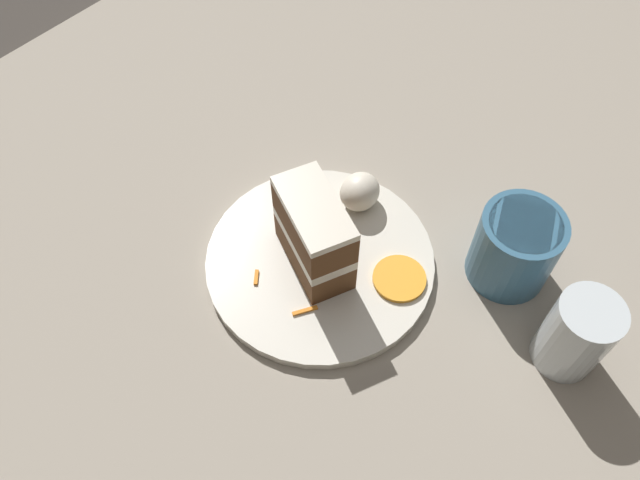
% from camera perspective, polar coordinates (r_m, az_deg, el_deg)
% --- Properties ---
extents(ground_plane, '(6.00, 6.00, 0.00)m').
position_cam_1_polar(ground_plane, '(0.74, -0.30, 0.24)').
color(ground_plane, '#38332D').
rests_on(ground_plane, ground).
extents(dining_table, '(1.35, 1.07, 0.02)m').
position_cam_1_polar(dining_table, '(0.73, -0.31, 0.68)').
color(dining_table, gray).
rests_on(dining_table, ground).
extents(plate, '(0.25, 0.25, 0.01)m').
position_cam_1_polar(plate, '(0.69, 0.00, -1.90)').
color(plate, silver).
rests_on(plate, dining_table).
extents(cake_slice, '(0.09, 0.11, 0.10)m').
position_cam_1_polar(cake_slice, '(0.64, -0.53, 0.54)').
color(cake_slice, brown).
rests_on(cake_slice, plate).
extents(cream_dollop, '(0.05, 0.04, 0.04)m').
position_cam_1_polar(cream_dollop, '(0.71, 3.65, 4.44)').
color(cream_dollop, silver).
rests_on(cream_dollop, plate).
extents(orange_garnish, '(0.06, 0.06, 0.00)m').
position_cam_1_polar(orange_garnish, '(0.68, 7.32, -3.46)').
color(orange_garnish, orange).
rests_on(orange_garnish, plate).
extents(carrot_shreds_scatter, '(0.15, 0.12, 0.00)m').
position_cam_1_polar(carrot_shreds_scatter, '(0.69, -2.70, -1.28)').
color(carrot_shreds_scatter, orange).
rests_on(carrot_shreds_scatter, plate).
extents(drinking_glass, '(0.06, 0.06, 0.10)m').
position_cam_1_polar(drinking_glass, '(0.66, 22.21, -8.24)').
color(drinking_glass, silver).
rests_on(drinking_glass, dining_table).
extents(coffee_mug, '(0.09, 0.09, 0.09)m').
position_cam_1_polar(coffee_mug, '(0.68, 17.45, -0.54)').
color(coffee_mug, '#386684').
rests_on(coffee_mug, dining_table).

